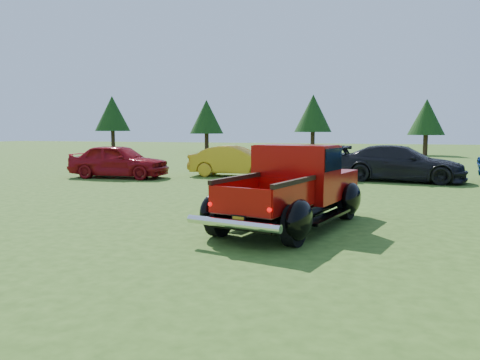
# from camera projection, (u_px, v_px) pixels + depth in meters

# --- Properties ---
(ground) EXTENTS (120.00, 120.00, 0.00)m
(ground) POSITION_uv_depth(u_px,v_px,m) (243.00, 223.00, 10.03)
(ground) COLOR #2E4E16
(ground) RESTS_ON ground
(tree_far_west) EXTENTS (3.33, 3.33, 5.20)m
(tree_far_west) POSITION_uv_depth(u_px,v_px,m) (112.00, 114.00, 44.58)
(tree_far_west) COLOR #332114
(tree_far_west) RESTS_ON ground
(tree_west) EXTENTS (2.94, 2.94, 4.60)m
(tree_west) POSITION_uv_depth(u_px,v_px,m) (206.00, 117.00, 40.76)
(tree_west) COLOR #332114
(tree_west) RESTS_ON ground
(tree_mid_left) EXTENTS (3.20, 3.20, 5.00)m
(tree_mid_left) POSITION_uv_depth(u_px,v_px,m) (313.00, 113.00, 40.01)
(tree_mid_left) COLOR #332114
(tree_mid_left) RESTS_ON ground
(tree_mid_right) EXTENTS (2.82, 2.82, 4.40)m
(tree_mid_right) POSITION_uv_depth(u_px,v_px,m) (426.00, 117.00, 36.48)
(tree_mid_right) COLOR #332114
(tree_mid_right) RESTS_ON ground
(pickup_truck) EXTENTS (2.96, 4.78, 1.68)m
(pickup_truck) POSITION_uv_depth(u_px,v_px,m) (296.00, 187.00, 9.84)
(pickup_truck) COLOR black
(pickup_truck) RESTS_ON ground
(show_car_red) EXTENTS (4.19, 1.83, 1.40)m
(show_car_red) POSITION_uv_depth(u_px,v_px,m) (119.00, 161.00, 19.40)
(show_car_red) COLOR maroon
(show_car_red) RESTS_ON ground
(show_car_yellow) EXTENTS (4.00, 1.54, 1.30)m
(show_car_yellow) POSITION_uv_depth(u_px,v_px,m) (236.00, 161.00, 20.03)
(show_car_yellow) COLOR gold
(show_car_yellow) RESTS_ON ground
(show_car_grey) EXTENTS (5.01, 2.62, 1.39)m
(show_car_grey) POSITION_uv_depth(u_px,v_px,m) (400.00, 163.00, 18.11)
(show_car_grey) COLOR black
(show_car_grey) RESTS_ON ground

